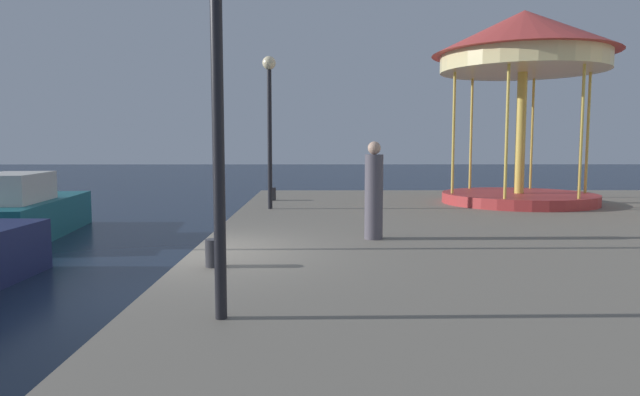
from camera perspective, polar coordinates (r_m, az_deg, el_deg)
The scene contains 8 objects.
ground_plane at distance 9.80m, azimuth -12.72°, elevation -9.83°, with size 120.00×120.00×0.00m, color #162338.
motorboat_teal at distance 17.42m, azimuth -27.82°, elevation -1.33°, with size 2.62×5.84×1.79m.
carousel at distance 17.87m, azimuth 19.81°, elevation 13.04°, with size 5.26×5.26×5.59m.
lamp_post_mid_promenade at distance 5.81m, azimuth -10.42°, elevation 16.94°, with size 0.36×0.36×4.28m.
lamp_post_far_end at distance 15.34m, azimuth -5.12°, elevation 9.39°, with size 0.36×0.36×4.08m.
bollard_center at distance 8.32m, azimuth -10.67°, elevation -5.46°, with size 0.24×0.24×0.40m, color #2D2D33.
bollard_south at distance 17.67m, azimuth -4.85°, elevation 0.41°, with size 0.24×0.24×0.40m, color #2D2D33.
person_by_the_water at distance 10.49m, azimuth 5.45°, elevation 0.45°, with size 0.34×0.34×1.81m.
Camera 1 is at (2.05, -9.23, 2.58)m, focal length 31.73 mm.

